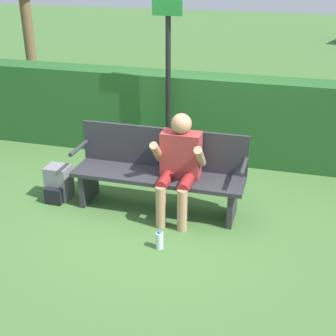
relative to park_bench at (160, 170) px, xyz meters
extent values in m
plane|color=#426B33|center=(0.00, -0.08, -0.48)|extent=(40.00, 40.00, 0.00)
cube|color=#235623|center=(0.00, 1.61, 0.13)|extent=(12.00, 0.47, 1.21)
cube|color=#2D2D33|center=(0.00, -0.08, -0.04)|extent=(1.98, 0.49, 0.05)
cube|color=#2D2D33|center=(0.00, 0.15, 0.22)|extent=(1.98, 0.04, 0.48)
cube|color=#2D2D33|center=(-0.87, -0.08, -0.27)|extent=(0.06, 0.44, 0.41)
cube|color=#2D2D33|center=(0.87, -0.08, -0.27)|extent=(0.06, 0.44, 0.41)
cylinder|color=#2D2D33|center=(-0.97, -0.08, 0.20)|extent=(0.05, 0.44, 0.05)
cylinder|color=#2D2D33|center=(0.97, -0.08, 0.20)|extent=(0.05, 0.44, 0.05)
cube|color=#993333|center=(0.26, -0.03, 0.24)|extent=(0.44, 0.22, 0.52)
sphere|color=tan|center=(0.26, -0.03, 0.60)|extent=(0.23, 0.23, 0.23)
cylinder|color=maroon|center=(0.14, -0.23, 0.01)|extent=(0.13, 0.40, 0.13)
cylinder|color=maroon|center=(0.38, -0.23, 0.01)|extent=(0.13, 0.40, 0.13)
cylinder|color=tan|center=(0.14, -0.43, -0.23)|extent=(0.11, 0.11, 0.49)
cylinder|color=tan|center=(0.38, -0.43, -0.23)|extent=(0.11, 0.11, 0.49)
cylinder|color=tan|center=(0.02, -0.15, 0.29)|extent=(0.09, 0.32, 0.32)
cylinder|color=tan|center=(0.50, -0.15, 0.29)|extent=(0.09, 0.32, 0.32)
cube|color=slate|center=(-1.24, -0.12, -0.26)|extent=(0.28, 0.24, 0.42)
cube|color=black|center=(-1.24, -0.29, -0.37)|extent=(0.21, 0.08, 0.19)
cylinder|color=silver|center=(0.24, -0.83, -0.39)|extent=(0.08, 0.08, 0.18)
cylinder|color=#2D66B2|center=(0.24, -0.83, -0.29)|extent=(0.04, 0.04, 0.02)
cylinder|color=black|center=(-0.24, 1.24, 0.68)|extent=(0.07, 0.07, 2.31)
cube|color=#196626|center=(-0.24, 1.19, 1.67)|extent=(0.39, 0.02, 0.23)
cylinder|color=brown|center=(-3.91, 3.92, 0.91)|extent=(0.22, 0.22, 2.77)
camera|label=1|loc=(1.40, -4.67, 2.30)|focal=50.00mm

